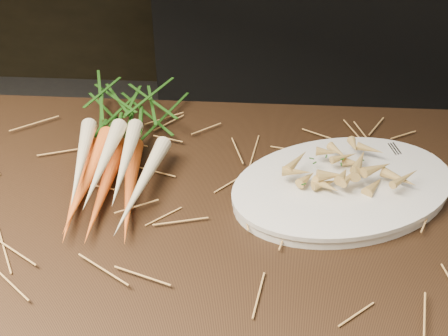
% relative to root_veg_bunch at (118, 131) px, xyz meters
% --- Properties ---
extents(back_counter, '(1.82, 0.62, 0.84)m').
position_rel_root_veg_bunch_xyz_m(back_counter, '(0.69, 1.74, -0.53)').
color(back_counter, black).
rests_on(back_counter, ground).
extents(straw_bedding, '(1.40, 0.60, 0.02)m').
position_rel_root_veg_bunch_xyz_m(straw_bedding, '(0.39, -0.14, -0.04)').
color(straw_bedding, '#B07D3F').
rests_on(straw_bedding, main_counter).
extents(root_veg_bunch, '(0.21, 0.53, 0.10)m').
position_rel_root_veg_bunch_xyz_m(root_veg_bunch, '(0.00, 0.00, 0.00)').
color(root_veg_bunch, '#DD5A1A').
rests_on(root_veg_bunch, main_counter).
extents(serving_platter, '(0.48, 0.41, 0.02)m').
position_rel_root_veg_bunch_xyz_m(serving_platter, '(0.43, -0.11, -0.04)').
color(serving_platter, white).
rests_on(serving_platter, main_counter).
extents(roasted_veg_heap, '(0.24, 0.21, 0.05)m').
position_rel_root_veg_bunch_xyz_m(roasted_veg_heap, '(0.43, -0.11, -0.00)').
color(roasted_veg_heap, '#A17D3F').
rests_on(roasted_veg_heap, serving_platter).
extents(serving_fork, '(0.05, 0.15, 0.00)m').
position_rel_root_veg_bunch_xyz_m(serving_fork, '(0.57, -0.07, -0.02)').
color(serving_fork, silver).
rests_on(serving_fork, serving_platter).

